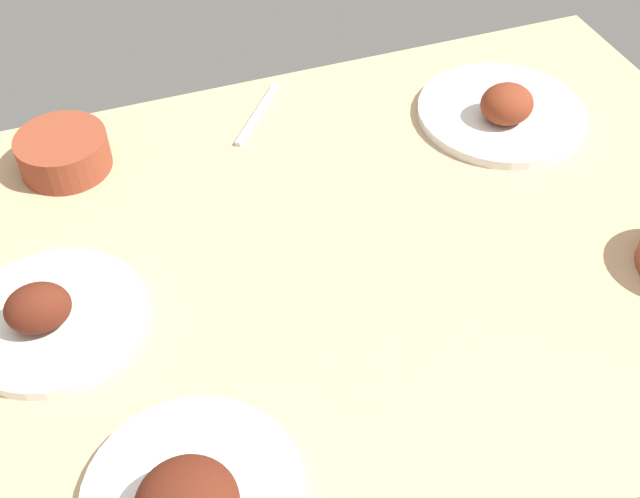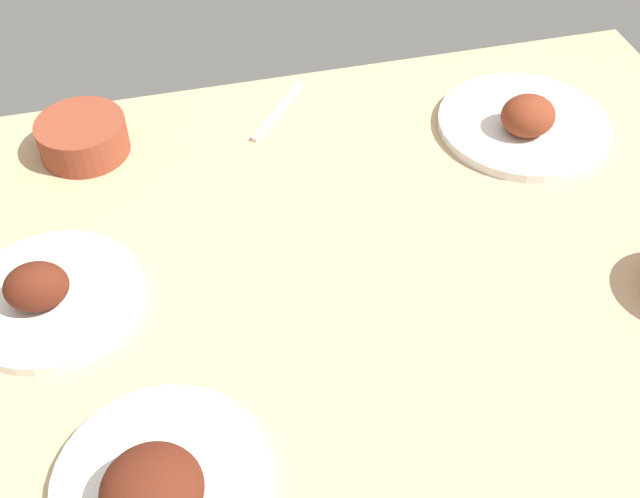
# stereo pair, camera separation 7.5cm
# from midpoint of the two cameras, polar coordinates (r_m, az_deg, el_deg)

# --- Properties ---
(dining_table) EXTENTS (1.40, 0.90, 0.04)m
(dining_table) POSITION_cam_midpoint_polar(r_m,az_deg,el_deg) (1.12, -1.93, -1.50)
(dining_table) COLOR tan
(dining_table) RESTS_ON ground
(plate_center_main) EXTENTS (0.24, 0.24, 0.08)m
(plate_center_main) POSITION_cam_midpoint_polar(r_m,az_deg,el_deg) (1.08, -20.70, -4.54)
(plate_center_main) COLOR silver
(plate_center_main) RESTS_ON dining_table
(plate_far_side) EXTENTS (0.28, 0.28, 0.08)m
(plate_far_side) POSITION_cam_midpoint_polar(r_m,az_deg,el_deg) (1.36, 11.39, 9.63)
(plate_far_side) COLOR silver
(plate_far_side) RESTS_ON dining_table
(bowl_pasta) EXTENTS (0.14, 0.14, 0.06)m
(bowl_pasta) POSITION_cam_midpoint_polar(r_m,az_deg,el_deg) (1.30, -19.53, 6.57)
(bowl_pasta) COLOR brown
(bowl_pasta) RESTS_ON dining_table
(fork_loose) EXTENTS (0.12, 0.14, 0.01)m
(fork_loose) POSITION_cam_midpoint_polar(r_m,az_deg,el_deg) (1.36, -6.11, 9.57)
(fork_loose) COLOR silver
(fork_loose) RESTS_ON dining_table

